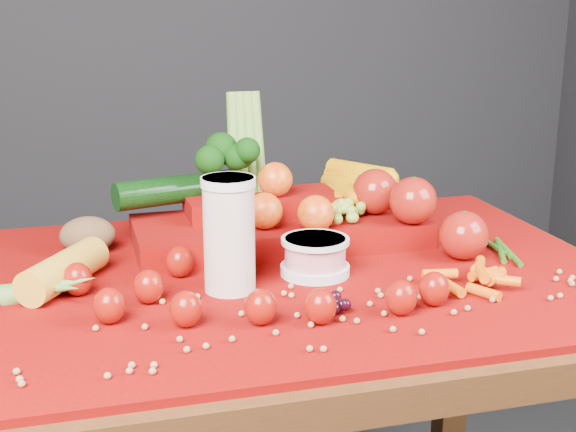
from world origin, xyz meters
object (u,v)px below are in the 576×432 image
object	(u,v)px
table	(291,331)
yogurt_bowl	(315,255)
milk_glass	(229,230)
produce_mound	(295,210)

from	to	relation	value
table	yogurt_bowl	world-z (taller)	yogurt_bowl
table	milk_glass	world-z (taller)	milk_glass
milk_glass	produce_mound	distance (m)	0.27
yogurt_bowl	produce_mound	bearing A→B (deg)	84.49
table	milk_glass	size ratio (longest dim) A/B	6.18
milk_glass	yogurt_bowl	distance (m)	0.16
produce_mound	milk_glass	bearing A→B (deg)	-127.75
table	produce_mound	bearing A→B (deg)	71.94
table	milk_glass	distance (m)	0.24
produce_mound	table	bearing A→B (deg)	-108.06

